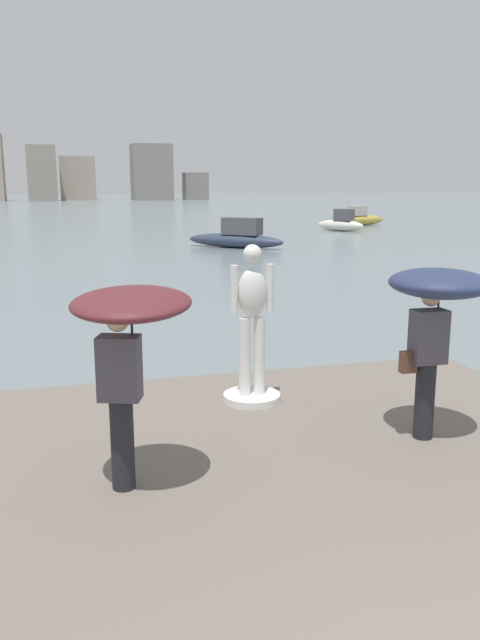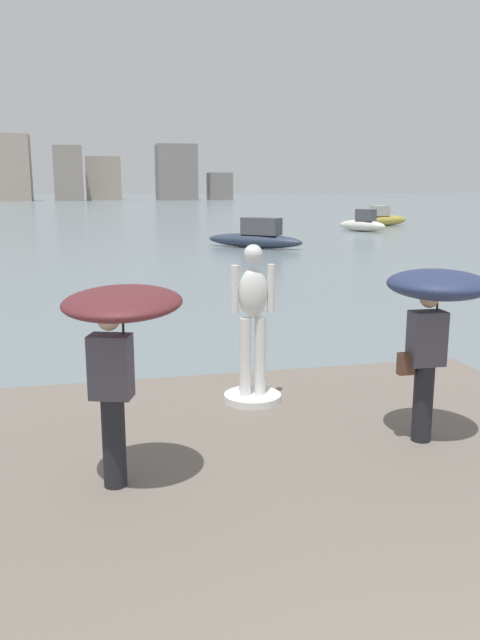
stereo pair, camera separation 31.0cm
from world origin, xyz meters
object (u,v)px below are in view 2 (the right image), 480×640
object	(u,v)px
statue_white_figure	(253,335)
boat_rightward	(256,237)
boat_near	(363,223)
onlooker_right	(435,302)
boat_leftward	(382,219)
onlooker_left	(119,328)

from	to	relation	value
statue_white_figure	boat_rightward	xyz separation A→B (m)	(6.33, 24.40, -0.74)
boat_near	onlooker_right	bearing A→B (deg)	-112.66
onlooker_right	boat_leftward	bearing A→B (deg)	65.25
boat_near	boat_rightward	xyz separation A→B (m)	(-10.28, -9.83, -0.00)
onlooker_right	boat_near	xyz separation A→B (m)	(15.00, 35.93, -1.41)
onlooker_left	boat_leftward	distance (m)	47.51
onlooker_left	boat_leftward	world-z (taller)	onlooker_left
statue_white_figure	onlooker_left	xyz separation A→B (m)	(-1.78, -2.08, 0.64)
boat_leftward	boat_near	bearing A→B (deg)	-126.65
onlooker_right	boat_near	distance (m)	38.96
onlooker_left	boat_near	distance (m)	40.73
statue_white_figure	boat_near	xyz separation A→B (m)	(16.61, 34.23, -0.73)
onlooker_right	boat_rightward	xyz separation A→B (m)	(4.72, 26.10, -1.42)
boat_rightward	boat_leftward	bearing A→B (deg)	46.85
onlooker_left	onlooker_right	xyz separation A→B (m)	(3.39, 0.38, 0.04)
onlooker_left	boat_rightward	distance (m)	27.73
statue_white_figure	boat_near	bearing A→B (deg)	64.11
onlooker_left	boat_leftward	bearing A→B (deg)	61.72
onlooker_left	boat_leftward	size ratio (longest dim) A/B	0.41
onlooker_left	statue_white_figure	bearing A→B (deg)	49.41
boat_rightward	statue_white_figure	bearing A→B (deg)	-104.54
boat_rightward	onlooker_left	bearing A→B (deg)	-107.03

